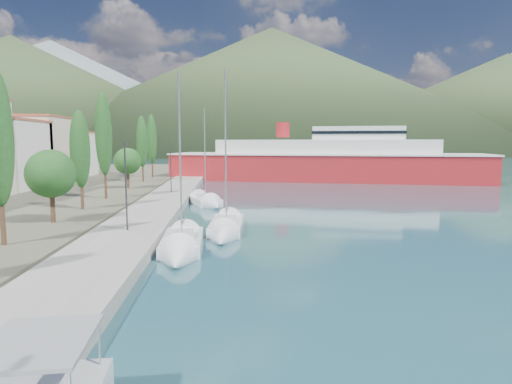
{
  "coord_description": "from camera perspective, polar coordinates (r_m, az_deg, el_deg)",
  "views": [
    {
      "loc": [
        -1.88,
        -15.22,
        6.88
      ],
      "look_at": [
        0.0,
        14.0,
        3.5
      ],
      "focal_mm": 30.0,
      "sensor_mm": 36.0,
      "label": 1
    }
  ],
  "objects": [
    {
      "name": "ground",
      "position": [
        135.4,
        -2.89,
        3.66
      ],
      "size": [
        1400.0,
        1400.0,
        0.0
      ],
      "primitive_type": "plane",
      "color": "#234E58"
    },
    {
      "name": "quay",
      "position": [
        42.32,
        -13.34,
        -2.4
      ],
      "size": [
        5.0,
        88.0,
        0.8
      ],
      "primitive_type": "cube",
      "color": "gray",
      "rests_on": "ground"
    },
    {
      "name": "hills_far",
      "position": [
        653.14,
        8.97,
        12.7
      ],
      "size": [
        1480.0,
        900.0,
        180.0
      ],
      "color": "slate",
      "rests_on": "ground"
    },
    {
      "name": "hills_near",
      "position": [
        402.61,
        10.97,
        12.5
      ],
      "size": [
        1010.0,
        520.0,
        115.0
      ],
      "color": "#354828",
      "rests_on": "ground"
    },
    {
      "name": "tree_row",
      "position": [
        49.07,
        -19.95,
        5.2
      ],
      "size": [
        3.72,
        61.55,
        11.64
      ],
      "color": "#47301E",
      "rests_on": "land_strip"
    },
    {
      "name": "lamp_posts",
      "position": [
        30.58,
        -17.13,
        1.04
      ],
      "size": [
        0.15,
        48.31,
        6.06
      ],
      "color": "#2D2D33",
      "rests_on": "quay"
    },
    {
      "name": "sailboat_near",
      "position": [
        26.67,
        -10.13,
        -7.74
      ],
      "size": [
        2.8,
        8.6,
        12.25
      ],
      "color": "silver",
      "rests_on": "ground"
    },
    {
      "name": "sailboat_mid",
      "position": [
        31.89,
        -4.24,
        -5.3
      ],
      "size": [
        3.09,
        9.4,
        13.32
      ],
      "color": "silver",
      "rests_on": "ground"
    },
    {
      "name": "sailboat_far",
      "position": [
        46.84,
        -6.22,
        -1.5
      ],
      "size": [
        4.98,
        8.27,
        11.59
      ],
      "color": "silver",
      "rests_on": "ground"
    },
    {
      "name": "ferry",
      "position": [
        79.28,
        9.29,
        3.98
      ],
      "size": [
        57.32,
        25.92,
        11.15
      ],
      "color": "#A91C20",
      "rests_on": "ground"
    }
  ]
}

